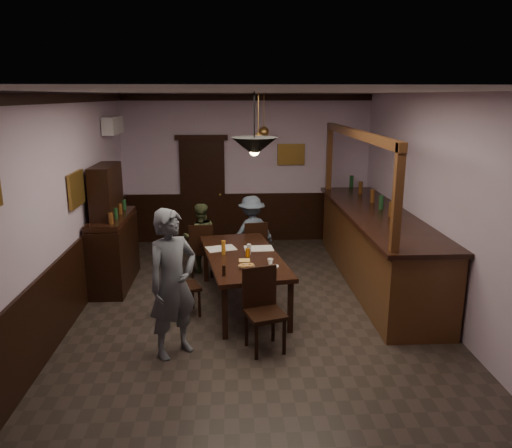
{
  "coord_description": "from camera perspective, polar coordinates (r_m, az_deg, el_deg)",
  "views": [
    {
      "loc": [
        -0.33,
        -6.1,
        2.96
      ],
      "look_at": [
        0.03,
        0.88,
        1.15
      ],
      "focal_mm": 35.0,
      "sensor_mm": 36.0,
      "label": 1
    }
  ],
  "objects": [
    {
      "name": "room",
      "position": [
        6.28,
        0.13,
        1.07
      ],
      "size": [
        5.01,
        8.01,
        3.01
      ],
      "color": "#2D2621",
      "rests_on": "ground"
    },
    {
      "name": "dining_table",
      "position": [
        7.16,
        -1.52,
        -4.03
      ],
      "size": [
        1.34,
        2.33,
        0.75
      ],
      "rotation": [
        0.0,
        0.0,
        0.16
      ],
      "color": "black",
      "rests_on": "ground"
    },
    {
      "name": "chair_far_left",
      "position": [
        8.35,
        -6.25,
        -2.71
      ],
      "size": [
        0.41,
        0.41,
        0.91
      ],
      "rotation": [
        0.0,
        0.0,
        3.18
      ],
      "color": "black",
      "rests_on": "ground"
    },
    {
      "name": "chair_far_right",
      "position": [
        8.49,
        -0.13,
        -2.38
      ],
      "size": [
        0.45,
        0.45,
        0.9
      ],
      "rotation": [
        0.0,
        0.0,
        3.3
      ],
      "color": "black",
      "rests_on": "ground"
    },
    {
      "name": "chair_near",
      "position": [
        6.0,
        0.76,
        -9.25
      ],
      "size": [
        0.54,
        0.54,
        0.99
      ],
      "rotation": [
        0.0,
        0.0,
        0.3
      ],
      "color": "black",
      "rests_on": "ground"
    },
    {
      "name": "chair_side",
      "position": [
        6.92,
        -8.73,
        -6.66
      ],
      "size": [
        0.49,
        0.49,
        0.88
      ],
      "rotation": [
        0.0,
        0.0,
        1.94
      ],
      "color": "black",
      "rests_on": "ground"
    },
    {
      "name": "person_standing",
      "position": [
        5.81,
        -9.49,
        -6.72
      ],
      "size": [
        0.76,
        0.73,
        1.75
      ],
      "primitive_type": "imported",
      "rotation": [
        0.0,
        0.0,
        0.72
      ],
      "color": "#595D66",
      "rests_on": "ground"
    },
    {
      "name": "person_seated_left",
      "position": [
        8.59,
        -6.4,
        -1.55
      ],
      "size": [
        0.65,
        0.55,
        1.19
      ],
      "primitive_type": "imported",
      "rotation": [
        0.0,
        0.0,
        3.33
      ],
      "color": "#4B5633",
      "rests_on": "ground"
    },
    {
      "name": "person_seated_right",
      "position": [
        8.71,
        -0.51,
        -0.93
      ],
      "size": [
        0.95,
        0.78,
        1.28
      ],
      "primitive_type": "imported",
      "rotation": [
        0.0,
        0.0,
        3.57
      ],
      "color": "slate",
      "rests_on": "ground"
    },
    {
      "name": "newspaper_left",
      "position": [
        7.43,
        -4.02,
        -2.8
      ],
      "size": [
        0.49,
        0.41,
        0.01
      ],
      "primitive_type": "cube",
      "rotation": [
        0.0,
        0.0,
        0.3
      ],
      "color": "silver",
      "rests_on": "dining_table"
    },
    {
      "name": "newspaper_right",
      "position": [
        7.41,
        0.31,
        -2.81
      ],
      "size": [
        0.44,
        0.32,
        0.01
      ],
      "primitive_type": "cube",
      "rotation": [
        0.0,
        0.0,
        0.06
      ],
      "color": "silver",
      "rests_on": "dining_table"
    },
    {
      "name": "napkin",
      "position": [
        6.9,
        -1.34,
        -4.16
      ],
      "size": [
        0.17,
        0.17,
        0.0
      ],
      "primitive_type": "cube",
      "rotation": [
        0.0,
        0.0,
        0.16
      ],
      "color": "#DBA350",
      "rests_on": "dining_table"
    },
    {
      "name": "saucer",
      "position": [
        6.65,
        1.97,
        -4.85
      ],
      "size": [
        0.15,
        0.15,
        0.01
      ],
      "primitive_type": "cylinder",
      "color": "white",
      "rests_on": "dining_table"
    },
    {
      "name": "coffee_cup",
      "position": [
        6.71,
        1.65,
        -4.29
      ],
      "size": [
        0.09,
        0.09,
        0.07
      ],
      "primitive_type": "imported",
      "rotation": [
        0.0,
        0.0,
        0.16
      ],
      "color": "white",
      "rests_on": "saucer"
    },
    {
      "name": "pastry_plate",
      "position": [
        6.64,
        -1.11,
        -4.85
      ],
      "size": [
        0.22,
        0.22,
        0.01
      ],
      "primitive_type": "cylinder",
      "color": "white",
      "rests_on": "dining_table"
    },
    {
      "name": "pastry_ring_a",
      "position": [
        6.57,
        -1.47,
        -4.81
      ],
      "size": [
        0.13,
        0.13,
        0.04
      ],
      "primitive_type": "torus",
      "color": "#C68C47",
      "rests_on": "pastry_plate"
    },
    {
      "name": "pastry_ring_b",
      "position": [
        6.59,
        -0.76,
        -4.75
      ],
      "size": [
        0.13,
        0.13,
        0.04
      ],
      "primitive_type": "torus",
      "color": "#C68C47",
      "rests_on": "pastry_plate"
    },
    {
      "name": "soda_can",
      "position": [
        7.03,
        -0.95,
        -3.29
      ],
      "size": [
        0.07,
        0.07,
        0.12
      ],
      "primitive_type": "cylinder",
      "color": "orange",
      "rests_on": "dining_table"
    },
    {
      "name": "beer_glass",
      "position": [
        7.14,
        -3.74,
        -2.7
      ],
      "size": [
        0.06,
        0.06,
        0.2
      ],
      "primitive_type": "cylinder",
      "color": "#BF721E",
      "rests_on": "dining_table"
    },
    {
      "name": "water_glass",
      "position": [
        7.14,
        -0.81,
        -2.89
      ],
      "size": [
        0.06,
        0.06,
        0.15
      ],
      "primitive_type": "cylinder",
      "color": "silver",
      "rests_on": "dining_table"
    },
    {
      "name": "pepper_mill",
      "position": [
        6.32,
        -3.69,
        -5.31
      ],
      "size": [
        0.04,
        0.04,
        0.14
      ],
      "primitive_type": "cylinder",
      "color": "black",
      "rests_on": "dining_table"
    },
    {
      "name": "sideboard",
      "position": [
        8.19,
        -16.12,
        -1.55
      ],
      "size": [
        0.52,
        1.46,
        1.93
      ],
      "color": "black",
      "rests_on": "ground"
    },
    {
      "name": "bar_counter",
      "position": [
        8.25,
        13.53,
        -2.39
      ],
      "size": [
        1.02,
        4.37,
        2.45
      ],
      "color": "#4F2C15",
      "rests_on": "ground"
    },
    {
      "name": "door_back",
      "position": [
        10.25,
        -6.1,
        3.68
      ],
      "size": [
        0.9,
        0.06,
        2.1
      ],
      "primitive_type": "cube",
      "color": "black",
      "rests_on": "ground"
    },
    {
      "name": "ac_unit",
      "position": [
        9.25,
        -16.05,
        10.79
      ],
      "size": [
        0.2,
        0.85,
        0.3
      ],
      "color": "white",
      "rests_on": "ground"
    },
    {
      "name": "picture_left_large",
      "position": [
        7.33,
        -19.84,
        3.75
      ],
      "size": [
        0.04,
        0.62,
        0.48
      ],
      "color": "olive",
      "rests_on": "ground"
    },
    {
      "name": "picture_back",
      "position": [
        10.2,
        4.03,
        7.94
      ],
      "size": [
        0.55,
        0.04,
        0.42
      ],
      "color": "olive",
      "rests_on": "ground"
    },
    {
      "name": "pendant_iron",
      "position": [
        6.03,
        -0.19,
        8.83
      ],
      "size": [
        0.56,
        0.56,
        0.75
      ],
      "color": "black",
      "rests_on": "ground"
    },
    {
      "name": "pendant_brass_mid",
      "position": [
        7.68,
        0.27,
        9.56
      ],
      "size": [
        0.2,
        0.2,
        0.81
      ],
      "color": "#BF8C3F",
      "rests_on": "ground"
    },
    {
      "name": "pendant_brass_far",
      "position": [
        9.42,
        0.9,
        10.47
      ],
      "size": [
        0.2,
        0.2,
        0.81
      ],
      "color": "#BF8C3F",
      "rests_on": "ground"
    }
  ]
}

